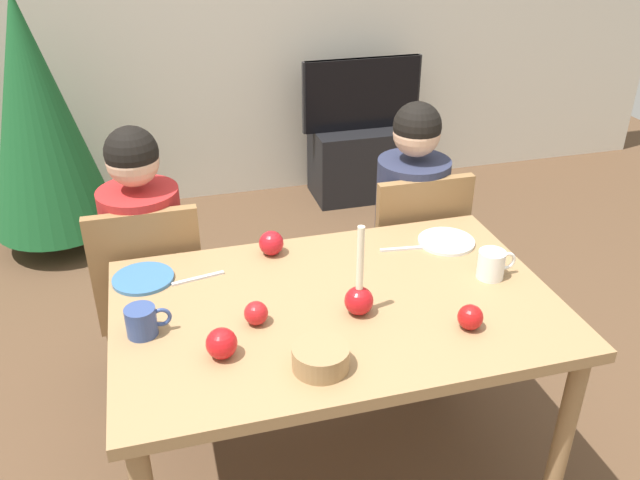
{
  "coord_description": "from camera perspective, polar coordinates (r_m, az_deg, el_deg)",
  "views": [
    {
      "loc": [
        -0.51,
        -1.66,
        1.93
      ],
      "look_at": [
        0.0,
        0.2,
        0.87
      ],
      "focal_mm": 36.93,
      "sensor_mm": 36.0,
      "label": 1
    }
  ],
  "objects": [
    {
      "name": "mug_left",
      "position": [
        2.0,
        -15.14,
        -6.81
      ],
      "size": [
        0.13,
        0.09,
        0.09
      ],
      "color": "#33477F",
      "rests_on": "dining_table"
    },
    {
      "name": "fork_left",
      "position": [
        2.25,
        -10.52,
        -3.28
      ],
      "size": [
        0.18,
        0.05,
        0.01
      ],
      "primitive_type": "cube",
      "rotation": [
        0.0,
        0.0,
        0.19
      ],
      "color": "silver",
      "rests_on": "dining_table"
    },
    {
      "name": "dining_table",
      "position": [
        2.14,
        1.42,
        -7.26
      ],
      "size": [
        1.4,
        0.9,
        0.75
      ],
      "color": "#99754C",
      "rests_on": "ground"
    },
    {
      "name": "person_left_child",
      "position": [
        2.67,
        -14.59,
        -2.84
      ],
      "size": [
        0.3,
        0.3,
        1.17
      ],
      "color": "#33384C",
      "rests_on": "ground"
    },
    {
      "name": "plate_right",
      "position": [
        2.47,
        10.89,
        -0.12
      ],
      "size": [
        0.21,
        0.21,
        0.01
      ],
      "primitive_type": "cylinder",
      "color": "silver",
      "rests_on": "dining_table"
    },
    {
      "name": "bowl_walnuts",
      "position": [
        1.82,
        0.07,
        -10.14
      ],
      "size": [
        0.16,
        0.16,
        0.07
      ],
      "primitive_type": "cylinder",
      "color": "#99754C",
      "rests_on": "dining_table"
    },
    {
      "name": "chair_right",
      "position": [
        2.86,
        7.88,
        -1.17
      ],
      "size": [
        0.4,
        0.4,
        0.9
      ],
      "color": "olive",
      "rests_on": "ground"
    },
    {
      "name": "apple_by_right_mug",
      "position": [
        2.34,
        -4.25,
        -0.27
      ],
      "size": [
        0.09,
        0.09,
        0.09
      ],
      "primitive_type": "sphere",
      "color": "red",
      "rests_on": "dining_table"
    },
    {
      "name": "apple_near_candle",
      "position": [
        1.99,
        -5.56,
        -6.33
      ],
      "size": [
        0.07,
        0.07,
        0.07
      ],
      "primitive_type": "sphere",
      "color": "red",
      "rests_on": "dining_table"
    },
    {
      "name": "plate_left",
      "position": [
        2.28,
        -15.08,
        -3.24
      ],
      "size": [
        0.2,
        0.2,
        0.01
      ],
      "primitive_type": "cylinder",
      "color": "teal",
      "rests_on": "dining_table"
    },
    {
      "name": "chair_left",
      "position": [
        2.67,
        -14.41,
        -4.24
      ],
      "size": [
        0.4,
        0.4,
        0.9
      ],
      "color": "olive",
      "rests_on": "ground"
    },
    {
      "name": "christmas_tree",
      "position": [
        3.96,
        -23.37,
        9.9
      ],
      "size": [
        0.7,
        0.7,
        1.54
      ],
      "color": "brown",
      "rests_on": "ground"
    },
    {
      "name": "apple_by_left_plate",
      "position": [
        1.87,
        -8.53,
        -8.85
      ],
      "size": [
        0.09,
        0.09,
        0.09
      ],
      "primitive_type": "sphere",
      "color": "red",
      "rests_on": "dining_table"
    },
    {
      "name": "candle_centerpiece",
      "position": [
        2.02,
        3.4,
        -4.83
      ],
      "size": [
        0.09,
        0.09,
        0.3
      ],
      "color": "red",
      "rests_on": "dining_table"
    },
    {
      "name": "tv_stand",
      "position": [
        4.51,
        3.47,
        6.78
      ],
      "size": [
        0.64,
        0.4,
        0.48
      ],
      "primitive_type": "cube",
      "color": "black",
      "rests_on": "ground"
    },
    {
      "name": "mug_right",
      "position": [
        2.27,
        14.68,
        -2.05
      ],
      "size": [
        0.14,
        0.09,
        0.1
      ],
      "color": "white",
      "rests_on": "dining_table"
    },
    {
      "name": "tv",
      "position": [
        4.36,
        3.66,
        12.51
      ],
      "size": [
        0.79,
        0.05,
        0.46
      ],
      "color": "black",
      "rests_on": "tv_stand"
    },
    {
      "name": "fork_right",
      "position": [
        2.4,
        7.32,
        -0.74
      ],
      "size": [
        0.18,
        0.04,
        0.01
      ],
      "primitive_type": "cube",
      "rotation": [
        0.0,
        0.0,
        -0.12
      ],
      "color": "silver",
      "rests_on": "dining_table"
    },
    {
      "name": "apple_far_edge",
      "position": [
        2.01,
        12.9,
        -6.54
      ],
      "size": [
        0.08,
        0.08,
        0.08
      ],
      "primitive_type": "sphere",
      "color": "#B61414",
      "rests_on": "dining_table"
    },
    {
      "name": "ground_plane",
      "position": [
        2.59,
        1.24,
        -19.25
      ],
      "size": [
        7.68,
        7.68,
        0.0
      ],
      "primitive_type": "plane",
      "color": "brown"
    },
    {
      "name": "person_right_child",
      "position": [
        2.86,
        7.72,
        0.14
      ],
      "size": [
        0.3,
        0.3,
        1.17
      ],
      "color": "#33384C",
      "rests_on": "ground"
    }
  ]
}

